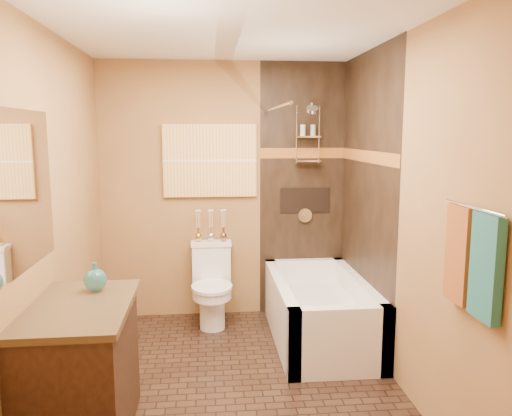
{
  "coord_description": "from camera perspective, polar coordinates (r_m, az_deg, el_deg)",
  "views": [
    {
      "loc": [
        -0.16,
        -3.38,
        1.82
      ],
      "look_at": [
        0.2,
        0.4,
        1.24
      ],
      "focal_mm": 35.0,
      "sensor_mm": 36.0,
      "label": 1
    }
  ],
  "objects": [
    {
      "name": "floor",
      "position": [
        3.84,
        -2.59,
        -19.65
      ],
      "size": [
        3.0,
        3.0,
        0.0
      ],
      "primitive_type": "plane",
      "color": "black",
      "rests_on": "ground"
    },
    {
      "name": "wall_left",
      "position": [
        3.58,
        -22.29,
        -1.18
      ],
      "size": [
        0.02,
        3.0,
        2.5
      ],
      "primitive_type": "cube",
      "color": "#A3763F",
      "rests_on": "floor"
    },
    {
      "name": "wall_right",
      "position": [
        3.69,
        16.21,
        -0.61
      ],
      "size": [
        0.02,
        3.0,
        2.5
      ],
      "primitive_type": "cube",
      "color": "#A3763F",
      "rests_on": "floor"
    },
    {
      "name": "wall_back",
      "position": [
        4.92,
        -3.61,
        1.95
      ],
      "size": [
        2.4,
        0.02,
        2.5
      ],
      "primitive_type": "cube",
      "color": "#A3763F",
      "rests_on": "floor"
    },
    {
      "name": "wall_front",
      "position": [
        1.97,
        -0.54,
        -8.16
      ],
      "size": [
        2.4,
        0.02,
        2.5
      ],
      "primitive_type": "cube",
      "color": "#A3763F",
      "rests_on": "floor"
    },
    {
      "name": "ceiling",
      "position": [
        3.45,
        -2.89,
        19.97
      ],
      "size": [
        3.0,
        3.0,
        0.0
      ],
      "primitive_type": "plane",
      "color": "silver",
      "rests_on": "wall_back"
    },
    {
      "name": "alcove_tile_back",
      "position": [
        4.99,
        5.33,
        2.03
      ],
      "size": [
        0.85,
        0.01,
        2.5
      ],
      "primitive_type": "cube",
      "color": "black",
      "rests_on": "wall_back"
    },
    {
      "name": "alcove_tile_right",
      "position": [
        4.38,
        12.46,
        0.95
      ],
      "size": [
        0.01,
        1.5,
        2.5
      ],
      "primitive_type": "cube",
      "color": "black",
      "rests_on": "wall_right"
    },
    {
      "name": "mosaic_band_back",
      "position": [
        4.95,
        5.41,
        6.27
      ],
      "size": [
        0.85,
        0.01,
        0.1
      ],
      "primitive_type": "cube",
      "color": "brown",
      "rests_on": "alcove_tile_back"
    },
    {
      "name": "mosaic_band_right",
      "position": [
        4.35,
        12.49,
        5.78
      ],
      "size": [
        0.01,
        1.5,
        0.1
      ],
      "primitive_type": "cube",
      "color": "brown",
      "rests_on": "alcove_tile_right"
    },
    {
      "name": "alcove_niche",
      "position": [
        5.0,
        5.6,
        0.88
      ],
      "size": [
        0.5,
        0.01,
        0.25
      ],
      "primitive_type": "cube",
      "color": "black",
      "rests_on": "alcove_tile_back"
    },
    {
      "name": "shower_fixtures",
      "position": [
        4.86,
        5.93,
        6.76
      ],
      "size": [
        0.24,
        0.33,
        1.16
      ],
      "color": "silver",
      "rests_on": "floor"
    },
    {
      "name": "curtain_rod",
      "position": [
        4.18,
        2.26,
        11.36
      ],
      "size": [
        0.03,
        1.55,
        0.03
      ],
      "primitive_type": "cylinder",
      "rotation": [
        1.57,
        0.0,
        0.0
      ],
      "color": "silver",
      "rests_on": "wall_back"
    },
    {
      "name": "towel_bar",
      "position": [
        2.7,
        23.61,
        0.03
      ],
      "size": [
        0.02,
        0.55,
        0.02
      ],
      "primitive_type": "cylinder",
      "rotation": [
        1.57,
        0.0,
        0.0
      ],
      "color": "silver",
      "rests_on": "wall_right"
    },
    {
      "name": "towel_teal",
      "position": [
        2.65,
        24.82,
        -6.17
      ],
      "size": [
        0.05,
        0.22,
        0.52
      ],
      "primitive_type": "cube",
      "color": "#1B5C56",
      "rests_on": "towel_bar"
    },
    {
      "name": "towel_rust",
      "position": [
        2.87,
        22.21,
        -4.92
      ],
      "size": [
        0.05,
        0.22,
        0.52
      ],
      "primitive_type": "cube",
      "color": "brown",
      "rests_on": "towel_bar"
    },
    {
      "name": "sunset_painting",
      "position": [
        4.86,
        -5.28,
        5.4
      ],
      "size": [
        0.9,
        0.04,
        0.7
      ],
      "primitive_type": "cube",
      "color": "gold",
      "rests_on": "wall_back"
    },
    {
      "name": "vanity_mirror",
      "position": [
        3.05,
        -25.16,
        1.78
      ],
      "size": [
        0.01,
        1.0,
        0.9
      ],
      "primitive_type": "cube",
      "color": "white",
      "rests_on": "wall_left"
    },
    {
      "name": "bathtub",
      "position": [
        4.53,
        7.25,
        -12.1
      ],
      "size": [
        0.8,
        1.5,
        0.55
      ],
      "color": "white",
      "rests_on": "floor"
    },
    {
      "name": "toilet",
      "position": [
        4.82,
        -5.07,
        -8.7
      ],
      "size": [
        0.39,
        0.58,
        0.77
      ],
      "rotation": [
        0.0,
        0.0,
        0.0
      ],
      "color": "white",
      "rests_on": "floor"
    },
    {
      "name": "vanity",
      "position": [
        3.27,
        -19.33,
        -17.26
      ],
      "size": [
        0.58,
        0.95,
        0.84
      ],
      "rotation": [
        0.0,
        0.0,
        0.01
      ],
      "color": "black",
      "rests_on": "floor"
    },
    {
      "name": "teal_bottle",
      "position": [
        3.3,
        -17.91,
        -7.49
      ],
      "size": [
        0.17,
        0.17,
        0.22
      ],
      "primitive_type": null,
      "rotation": [
        0.0,
        0.0,
        0.24
      ],
      "color": "#277573",
      "rests_on": "vanity"
    },
    {
      "name": "bud_vases",
      "position": [
        4.85,
        -5.18,
        -1.92
      ],
      "size": [
        0.31,
        0.06,
        0.3
      ],
      "color": "gold",
      "rests_on": "toilet"
    }
  ]
}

